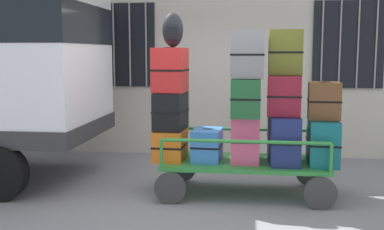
{
  "coord_description": "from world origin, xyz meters",
  "views": [
    {
      "loc": [
        0.53,
        -6.16,
        1.87
      ],
      "look_at": [
        -0.23,
        0.07,
        1.05
      ],
      "focal_mm": 44.88,
      "sensor_mm": 36.0,
      "label": 1
    }
  ],
  "objects_px": {
    "suitcase_midright_bottom": "(283,139)",
    "suitcase_midright_middle": "(285,95)",
    "suitcase_center_top": "(246,54)",
    "suitcase_left_middle": "(171,111)",
    "suitcase_center_middle": "(246,97)",
    "suitcase_midleft_bottom": "(207,145)",
    "suitcase_right_bottom": "(323,142)",
    "suitcase_right_middle": "(324,101)",
    "backpack": "(173,30)",
    "suitcase_left_top": "(170,70)",
    "suitcase_left_bottom": "(170,145)",
    "luggage_cart": "(245,167)",
    "suitcase_midright_top": "(285,52)",
    "suitcase_center_bottom": "(245,138)"
  },
  "relations": [
    {
      "from": "luggage_cart",
      "to": "suitcase_midright_middle",
      "type": "relative_size",
      "value": 4.33
    },
    {
      "from": "suitcase_center_top",
      "to": "backpack",
      "type": "height_order",
      "value": "backpack"
    },
    {
      "from": "suitcase_center_top",
      "to": "suitcase_midright_bottom",
      "type": "distance_m",
      "value": 1.19
    },
    {
      "from": "suitcase_center_bottom",
      "to": "suitcase_center_middle",
      "type": "relative_size",
      "value": 0.78
    },
    {
      "from": "suitcase_center_middle",
      "to": "suitcase_right_bottom",
      "type": "bearing_deg",
      "value": -1.86
    },
    {
      "from": "suitcase_center_bottom",
      "to": "suitcase_center_top",
      "type": "bearing_deg",
      "value": 90.0
    },
    {
      "from": "suitcase_left_top",
      "to": "suitcase_right_bottom",
      "type": "bearing_deg",
      "value": -0.36
    },
    {
      "from": "suitcase_left_middle",
      "to": "suitcase_center_bottom",
      "type": "distance_m",
      "value": 1.05
    },
    {
      "from": "suitcase_left_middle",
      "to": "suitcase_center_middle",
      "type": "bearing_deg",
      "value": -0.47
    },
    {
      "from": "suitcase_midright_middle",
      "to": "suitcase_right_bottom",
      "type": "distance_m",
      "value": 0.77
    },
    {
      "from": "suitcase_left_top",
      "to": "suitcase_midright_bottom",
      "type": "relative_size",
      "value": 0.76
    },
    {
      "from": "suitcase_midleft_bottom",
      "to": "suitcase_center_middle",
      "type": "distance_m",
      "value": 0.81
    },
    {
      "from": "suitcase_midright_bottom",
      "to": "suitcase_midright_middle",
      "type": "height_order",
      "value": "suitcase_midright_middle"
    },
    {
      "from": "luggage_cart",
      "to": "suitcase_midright_top",
      "type": "distance_m",
      "value": 1.58
    },
    {
      "from": "suitcase_left_middle",
      "to": "suitcase_midright_top",
      "type": "bearing_deg",
      "value": 0.58
    },
    {
      "from": "suitcase_center_top",
      "to": "suitcase_midright_bottom",
      "type": "xyz_separation_m",
      "value": [
        0.49,
        -0.05,
        -1.09
      ]
    },
    {
      "from": "suitcase_left_bottom",
      "to": "suitcase_left_top",
      "type": "height_order",
      "value": "suitcase_left_top"
    },
    {
      "from": "suitcase_midleft_bottom",
      "to": "suitcase_right_bottom",
      "type": "bearing_deg",
      "value": 0.04
    },
    {
      "from": "suitcase_center_middle",
      "to": "suitcase_midright_bottom",
      "type": "height_order",
      "value": "suitcase_center_middle"
    },
    {
      "from": "suitcase_right_bottom",
      "to": "suitcase_right_middle",
      "type": "height_order",
      "value": "suitcase_right_middle"
    },
    {
      "from": "luggage_cart",
      "to": "suitcase_center_middle",
      "type": "relative_size",
      "value": 2.83
    },
    {
      "from": "suitcase_left_top",
      "to": "suitcase_center_top",
      "type": "bearing_deg",
      "value": 3.34
    },
    {
      "from": "suitcase_left_top",
      "to": "suitcase_midright_top",
      "type": "height_order",
      "value": "suitcase_midright_top"
    },
    {
      "from": "suitcase_midright_bottom",
      "to": "backpack",
      "type": "height_order",
      "value": "backpack"
    },
    {
      "from": "luggage_cart",
      "to": "suitcase_left_bottom",
      "type": "xyz_separation_m",
      "value": [
        -0.99,
        -0.03,
        0.28
      ]
    },
    {
      "from": "suitcase_midright_middle",
      "to": "suitcase_midleft_bottom",
      "type": "bearing_deg",
      "value": 179.64
    },
    {
      "from": "suitcase_center_bottom",
      "to": "suitcase_midright_bottom",
      "type": "xyz_separation_m",
      "value": [
        0.49,
        -0.02,
        0.01
      ]
    },
    {
      "from": "luggage_cart",
      "to": "suitcase_midright_middle",
      "type": "height_order",
      "value": "suitcase_midright_middle"
    },
    {
      "from": "luggage_cart",
      "to": "backpack",
      "type": "relative_size",
      "value": 5.04
    },
    {
      "from": "suitcase_midright_middle",
      "to": "suitcase_right_middle",
      "type": "bearing_deg",
      "value": 1.36
    },
    {
      "from": "backpack",
      "to": "suitcase_center_middle",
      "type": "bearing_deg",
      "value": 3.23
    },
    {
      "from": "suitcase_left_middle",
      "to": "suitcase_center_top",
      "type": "height_order",
      "value": "suitcase_center_top"
    },
    {
      "from": "suitcase_midright_bottom",
      "to": "suitcase_right_middle",
      "type": "height_order",
      "value": "suitcase_right_middle"
    },
    {
      "from": "suitcase_right_middle",
      "to": "suitcase_right_bottom",
      "type": "bearing_deg",
      "value": -90.0
    },
    {
      "from": "suitcase_midright_middle",
      "to": "suitcase_right_bottom",
      "type": "height_order",
      "value": "suitcase_midright_middle"
    },
    {
      "from": "suitcase_left_bottom",
      "to": "suitcase_left_middle",
      "type": "xyz_separation_m",
      "value": [
        -0.0,
        0.04,
        0.45
      ]
    },
    {
      "from": "suitcase_left_middle",
      "to": "suitcase_center_top",
      "type": "bearing_deg",
      "value": 1.71
    },
    {
      "from": "suitcase_midright_top",
      "to": "suitcase_midleft_bottom",
      "type": "bearing_deg",
      "value": -176.73
    },
    {
      "from": "suitcase_midright_bottom",
      "to": "suitcase_left_top",
      "type": "bearing_deg",
      "value": -179.8
    },
    {
      "from": "suitcase_center_bottom",
      "to": "suitcase_right_middle",
      "type": "relative_size",
      "value": 1.29
    },
    {
      "from": "suitcase_center_top",
      "to": "suitcase_midright_top",
      "type": "bearing_deg",
      "value": -1.68
    },
    {
      "from": "luggage_cart",
      "to": "backpack",
      "type": "bearing_deg",
      "value": -176.74
    },
    {
      "from": "luggage_cart",
      "to": "suitcase_right_middle",
      "type": "height_order",
      "value": "suitcase_right_middle"
    },
    {
      "from": "suitcase_left_bottom",
      "to": "suitcase_center_bottom",
      "type": "relative_size",
      "value": 0.97
    },
    {
      "from": "suitcase_center_top",
      "to": "backpack",
      "type": "relative_size",
      "value": 1.7
    },
    {
      "from": "suitcase_left_bottom",
      "to": "suitcase_left_top",
      "type": "relative_size",
      "value": 1.01
    },
    {
      "from": "luggage_cart",
      "to": "suitcase_right_bottom",
      "type": "height_order",
      "value": "suitcase_right_bottom"
    },
    {
      "from": "suitcase_left_bottom",
      "to": "backpack",
      "type": "xyz_separation_m",
      "value": [
        0.04,
        -0.02,
        1.51
      ]
    },
    {
      "from": "suitcase_left_top",
      "to": "suitcase_midright_middle",
      "type": "bearing_deg",
      "value": -0.76
    },
    {
      "from": "suitcase_left_bottom",
      "to": "suitcase_center_top",
      "type": "height_order",
      "value": "suitcase_center_top"
    }
  ]
}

